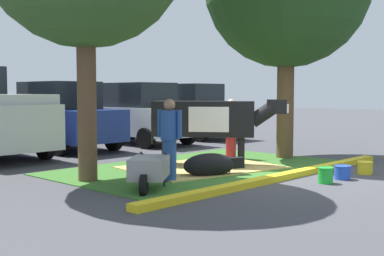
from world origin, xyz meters
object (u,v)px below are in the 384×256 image
object	(u,v)px
sedan_silver	(189,112)
calf_lying	(211,165)
person_handler	(169,138)
wheelbarrow	(149,169)
cow_holstein	(208,119)
bucket_blue	(343,172)
bucket_green	(326,175)
hatchback_white	(138,114)
bucket_yellow	(365,167)
person_visitor_near	(231,127)
sedan_blue	(60,117)

from	to	relation	value
sedan_silver	calf_lying	bearing A→B (deg)	-133.13
sedan_silver	person_handler	bearing A→B (deg)	-138.24
calf_lying	wheelbarrow	size ratio (longest dim) A/B	0.91
cow_holstein	bucket_blue	distance (m)	3.24
cow_holstein	bucket_blue	xyz separation A→B (m)	(0.54, -3.05, -0.95)
cow_holstein	bucket_green	world-z (taller)	cow_holstein
cow_holstein	hatchback_white	size ratio (longest dim) A/B	0.62
calf_lying	bucket_blue	xyz separation A→B (m)	(1.55, -2.08, -0.09)
bucket_yellow	hatchback_white	distance (m)	8.41
cow_holstein	hatchback_white	bearing A→B (deg)	65.93
cow_holstein	hatchback_white	world-z (taller)	hatchback_white
person_visitor_near	bucket_blue	bearing A→B (deg)	-103.59
person_handler	sedan_blue	bearing A→B (deg)	76.00
cow_holstein	sedan_blue	xyz separation A→B (m)	(-0.40, 5.59, -0.11)
bucket_green	bucket_yellow	size ratio (longest dim) A/B	0.93
sedan_blue	sedan_silver	xyz separation A→B (m)	(5.46, -0.09, 0.00)
cow_holstein	bucket_yellow	distance (m)	3.55
sedan_silver	cow_holstein	bearing A→B (deg)	-132.57
person_visitor_near	bucket_yellow	size ratio (longest dim) A/B	4.67
person_handler	sedan_silver	size ratio (longest dim) A/B	0.36
person_handler	bucket_yellow	world-z (taller)	person_handler
wheelbarrow	sedan_silver	xyz separation A→B (m)	(7.91, 6.66, 0.60)
person_visitor_near	sedan_silver	xyz separation A→B (m)	(3.67, 5.04, 0.16)
wheelbarrow	sedan_silver	bearing A→B (deg)	40.13
person_handler	person_visitor_near	size ratio (longest dim) A/B	1.03
sedan_silver	bucket_green	bearing A→B (deg)	-121.09
cow_holstein	person_visitor_near	size ratio (longest dim) A/B	1.78
person_handler	sedan_silver	bearing A→B (deg)	41.76
person_visitor_near	bucket_blue	distance (m)	3.68
calf_lying	sedan_silver	distance (m)	8.90
person_handler	bucket_green	xyz separation A→B (m)	(1.91, -2.24, -0.69)
sedan_blue	sedan_silver	size ratio (longest dim) A/B	1.00
bucket_green	bucket_yellow	bearing A→B (deg)	-2.16
wheelbarrow	bucket_green	distance (m)	3.34
bucket_yellow	sedan_blue	xyz separation A→B (m)	(-1.87, 8.69, 0.84)
cow_holstein	person_visitor_near	distance (m)	1.49
calf_lying	hatchback_white	xyz separation A→B (m)	(3.34, 6.20, 0.75)
bucket_green	sedan_blue	distance (m)	8.67
bucket_blue	hatchback_white	size ratio (longest dim) A/B	0.08
person_handler	sedan_blue	distance (m)	6.58
cow_holstein	sedan_silver	size ratio (longest dim) A/B	0.62
person_handler	person_visitor_near	world-z (taller)	person_handler
calf_lying	hatchback_white	world-z (taller)	hatchback_white
person_visitor_near	cow_holstein	bearing A→B (deg)	-161.48
calf_lying	hatchback_white	bearing A→B (deg)	61.66
cow_holstein	wheelbarrow	xyz separation A→B (m)	(-2.85, -1.16, -0.71)
calf_lying	wheelbarrow	world-z (taller)	wheelbarrow
bucket_yellow	hatchback_white	size ratio (longest dim) A/B	0.07
calf_lying	sedan_silver	xyz separation A→B (m)	(6.07, 6.47, 0.75)
person_handler	wheelbarrow	size ratio (longest dim) A/B	1.10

